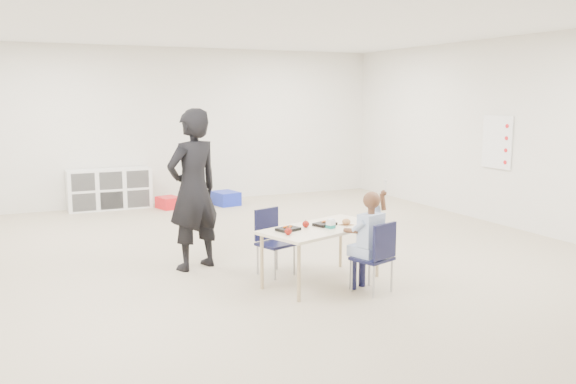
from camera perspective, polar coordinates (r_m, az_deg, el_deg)
name	(u,v)px	position (r m, az deg, el deg)	size (l,w,h in m)	color
room	(271,143)	(7.02, -1.60, 4.56)	(9.00, 9.02, 2.80)	#BBAD90
table	(322,255)	(6.40, 3.17, -5.86)	(1.45, 1.04, 0.60)	#F6E5C5
chair_near	(372,257)	(6.15, 7.86, -6.02)	(0.35, 0.33, 0.72)	#111334
chair_far	(276,243)	(6.66, -1.14, -4.75)	(0.35, 0.33, 0.72)	#111334
child	(372,236)	(6.10, 7.90, -4.14)	(0.48, 0.48, 1.13)	#A8BBE4
lunch_tray_near	(325,224)	(6.39, 3.46, -3.02)	(0.22, 0.16, 0.03)	black
lunch_tray_far	(288,229)	(6.14, 0.01, -3.50)	(0.22, 0.16, 0.03)	black
milk_carton	(331,224)	(6.22, 4.01, -3.02)	(0.07, 0.07, 0.10)	white
bread_roll	(346,222)	(6.43, 5.48, -2.80)	(0.09, 0.09, 0.07)	tan
apple_near	(306,224)	(6.28, 1.67, -3.02)	(0.07, 0.07, 0.07)	maroon
apple_far	(288,231)	(5.95, 0.02, -3.70)	(0.07, 0.07, 0.07)	maroon
cubby_shelf	(110,189)	(10.94, -16.35, 0.27)	(1.40, 0.40, 0.70)	white
rules_poster	(497,142)	(9.76, 18.98, 4.45)	(0.02, 0.60, 0.80)	white
adult	(193,190)	(6.88, -8.86, 0.21)	(0.66, 0.43, 1.81)	black
bin_red	(169,203)	(10.80, -11.10, -0.98)	(0.32, 0.41, 0.20)	red
bin_yellow	(193,201)	(10.92, -8.85, -0.81)	(0.32, 0.42, 0.20)	yellow
bin_blue	(226,198)	(10.99, -5.87, -0.59)	(0.38, 0.49, 0.24)	#1829B5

